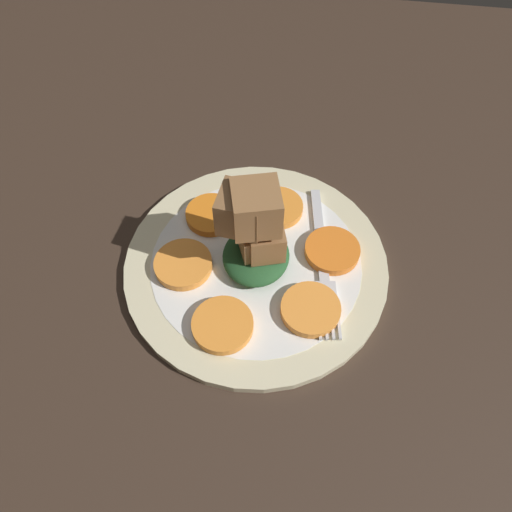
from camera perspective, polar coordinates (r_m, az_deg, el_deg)
name	(u,v)px	position (r cm, az deg, el deg)	size (l,w,h in cm)	color
table_slab	(256,271)	(57.44, 0.00, -1.75)	(120.00, 120.00, 2.00)	#38281E
plate	(256,264)	(56.17, 0.00, -0.91)	(29.47, 29.47, 1.05)	beige
carrot_slice_0	(183,264)	(55.44, -8.32, -0.94)	(6.40, 6.40, 0.99)	orange
carrot_slice_1	(223,325)	(51.25, -3.84, -7.86)	(6.33, 6.33, 0.99)	orange
carrot_slice_2	(311,309)	(52.27, 6.25, -6.07)	(6.26, 6.26, 0.99)	orange
carrot_slice_3	(332,250)	(56.56, 8.70, 0.63)	(6.19, 6.19, 0.99)	orange
carrot_slice_4	(278,208)	(59.79, 2.54, 5.55)	(5.94, 5.94, 0.99)	orange
carrot_slice_5	(211,215)	(59.27, -5.16, 4.73)	(5.96, 5.96, 0.99)	orange
center_pile	(254,233)	(51.38, -0.21, 2.63)	(8.18, 7.51, 11.47)	#235128
fork	(322,261)	(55.90, 7.59, -0.62)	(19.97, 4.78, 0.40)	silver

